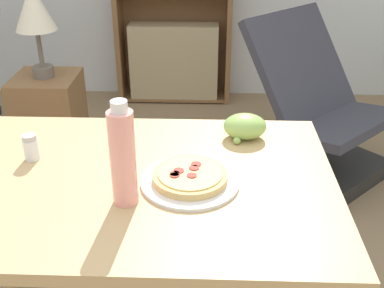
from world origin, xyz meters
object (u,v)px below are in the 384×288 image
(bookshelf, at_px, (173,4))
(table_lamp, at_px, (34,12))
(grape_bunch, at_px, (245,126))
(drink_bottle, at_px, (123,157))
(pizza_on_plate, at_px, (190,178))
(salt_shaker, at_px, (31,147))
(side_table, at_px, (52,126))
(lounge_chair_far, at_px, (318,127))

(bookshelf, height_order, table_lamp, bookshelf)
(grape_bunch, distance_m, drink_bottle, 0.49)
(pizza_on_plate, height_order, bookshelf, bookshelf)
(bookshelf, xyz_separation_m, table_lamp, (-0.61, -1.11, 0.20))
(salt_shaker, height_order, side_table, salt_shaker)
(pizza_on_plate, bearing_deg, salt_shaker, 166.38)
(grape_bunch, bearing_deg, table_lamp, 133.83)
(grape_bunch, xyz_separation_m, side_table, (-1.00, 1.04, -0.52))
(salt_shaker, bearing_deg, lounge_chair_far, 47.61)
(drink_bottle, bearing_deg, grape_bunch, 48.60)
(drink_bottle, xyz_separation_m, side_table, (-0.67, 1.40, -0.61))
(grape_bunch, distance_m, bookshelf, 2.18)
(pizza_on_plate, bearing_deg, grape_bunch, 59.32)
(salt_shaker, bearing_deg, drink_bottle, -33.49)
(pizza_on_plate, height_order, salt_shaker, salt_shaker)
(grape_bunch, bearing_deg, bookshelf, 100.04)
(drink_bottle, distance_m, bookshelf, 2.52)
(pizza_on_plate, distance_m, salt_shaker, 0.48)
(salt_shaker, distance_m, lounge_chair_far, 1.76)
(bookshelf, bearing_deg, drink_bottle, -88.64)
(grape_bunch, height_order, lounge_chair_far, lounge_chair_far)
(side_table, bearing_deg, lounge_chair_far, 1.69)
(grape_bunch, height_order, table_lamp, table_lamp)
(bookshelf, distance_m, table_lamp, 1.29)
(grape_bunch, relative_size, lounge_chair_far, 0.14)
(salt_shaker, relative_size, bookshelf, 0.05)
(salt_shaker, bearing_deg, side_table, 107.03)
(grape_bunch, height_order, side_table, grape_bunch)
(salt_shaker, distance_m, side_table, 1.36)
(grape_bunch, relative_size, table_lamp, 0.28)
(grape_bunch, distance_m, lounge_chair_far, 1.30)
(bookshelf, relative_size, side_table, 2.74)
(salt_shaker, relative_size, table_lamp, 0.16)
(grape_bunch, bearing_deg, salt_shaker, -165.74)
(salt_shaker, xyz_separation_m, bookshelf, (0.25, 2.31, -0.08))
(pizza_on_plate, distance_m, table_lamp, 1.56)
(grape_bunch, xyz_separation_m, salt_shaker, (-0.63, -0.16, -0.00))
(lounge_chair_far, height_order, bookshelf, bookshelf)
(pizza_on_plate, relative_size, table_lamp, 0.55)
(bookshelf, bearing_deg, table_lamp, -118.91)
(grape_bunch, bearing_deg, lounge_chair_far, 65.02)
(table_lamp, bearing_deg, bookshelf, 61.09)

